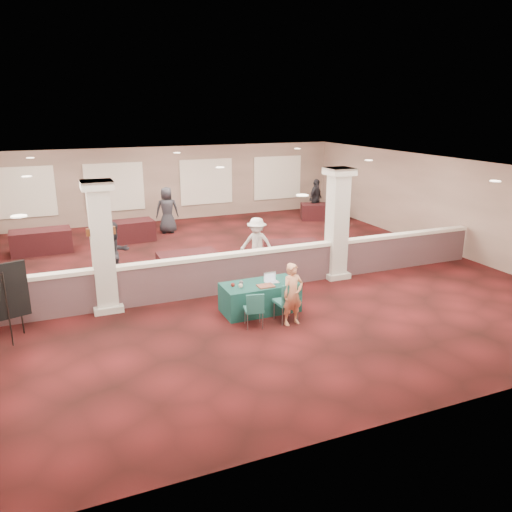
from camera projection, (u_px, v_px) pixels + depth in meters
name	position (u px, v px, depth m)	size (l,w,h in m)	color
ground	(222.00, 274.00, 14.98)	(16.00, 16.00, 0.00)	#491213
wall_back	(162.00, 184.00, 21.60)	(16.00, 0.04, 3.20)	#7B6255
wall_front	(393.00, 332.00, 7.45)	(16.00, 0.04, 3.20)	#7B6255
wall_right	(438.00, 203.00, 17.46)	(0.04, 16.00, 3.20)	#7B6255
ceiling	(220.00, 167.00, 14.06)	(16.00, 16.00, 0.02)	white
partition_wall	(240.00, 271.00, 13.49)	(15.60, 0.28, 1.10)	brown
column_left	(102.00, 246.00, 11.90)	(0.72, 0.72, 3.20)	beige
column_right	(337.00, 223.00, 14.29)	(0.72, 0.72, 3.20)	beige
sconce_left	(88.00, 232.00, 11.69)	(0.12, 0.12, 0.18)	brown
sconce_right	(113.00, 230.00, 11.90)	(0.12, 0.12, 0.18)	brown
near_table	(260.00, 297.00, 12.20)	(1.85, 0.93, 0.71)	#0F3933
conf_chair_main	(288.00, 299.00, 11.49)	(0.52, 0.52, 0.97)	#205E53
conf_chair_side	(254.00, 307.00, 11.22)	(0.50, 0.50, 0.84)	#205E53
easel_board	(2.00, 293.00, 10.38)	(0.99, 0.60, 1.73)	black
woman	(293.00, 294.00, 11.36)	(0.53, 0.35, 1.46)	#DF8561
far_table_front_center	(188.00, 264.00, 14.79)	(1.73, 0.87, 0.70)	black
far_table_front_right	(292.00, 252.00, 16.07)	(1.68, 0.84, 0.68)	black
far_table_back_left	(41.00, 241.00, 17.10)	(1.96, 0.98, 0.80)	black
far_table_back_center	(128.00, 231.00, 18.54)	(1.89, 0.94, 0.77)	black
far_table_back_right	(320.00, 212.00, 22.16)	(1.71, 0.85, 0.69)	black
attendee_a	(115.00, 253.00, 13.94)	(0.86, 0.48, 1.79)	black
attendee_b	(257.00, 244.00, 15.16)	(1.05, 0.48, 1.63)	#B8B8B4
attendee_c	(316.00, 199.00, 22.27)	(1.03, 0.49, 1.75)	black
attendee_d	(167.00, 210.00, 19.64)	(0.90, 0.49, 1.83)	black
laptop_base	(272.00, 282.00, 12.16)	(0.32, 0.22, 0.02)	silver
laptop_screen	(270.00, 276.00, 12.23)	(0.32, 0.01, 0.21)	silver
screen_glow	(270.00, 277.00, 12.23)	(0.29, 0.00, 0.19)	silver
knitting	(266.00, 286.00, 11.90)	(0.39, 0.29, 0.03)	#B7461D
yarn_cream	(241.00, 286.00, 11.80)	(0.11, 0.11, 0.11)	#C0B69E
yarn_red	(233.00, 285.00, 11.87)	(0.10, 0.10, 0.10)	maroon
yarn_grey	(241.00, 282.00, 12.02)	(0.10, 0.10, 0.10)	#4D4D52
scissors	(288.00, 283.00, 12.09)	(0.12, 0.03, 0.01)	red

